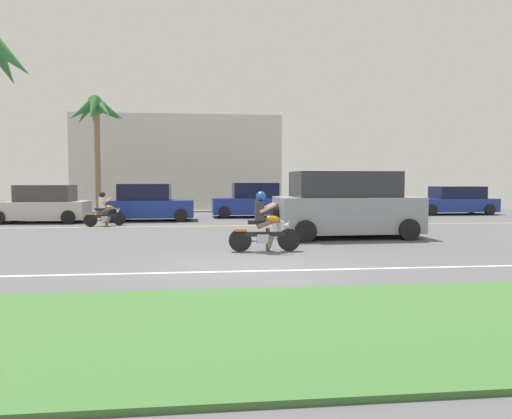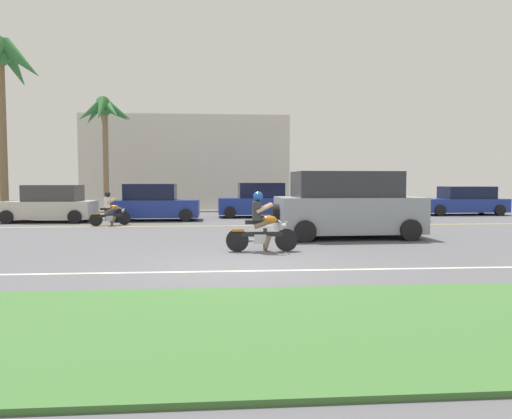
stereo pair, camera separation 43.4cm
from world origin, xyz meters
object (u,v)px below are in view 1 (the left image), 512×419
at_px(parked_car_1, 149,204).
at_px(suv_nearby, 345,206).
at_px(parked_car_2, 252,201).
at_px(parked_car_4, 454,201).
at_px(parked_car_0, 42,205).
at_px(motorcyclist_distant, 105,211).
at_px(palm_tree_0, 97,116).
at_px(parked_car_3, 363,203).
at_px(motorcyclist, 264,226).

bearing_deg(parked_car_1, suv_nearby, -44.92).
distance_m(parked_car_1, parked_car_2, 5.10).
relative_size(parked_car_2, parked_car_4, 0.86).
relative_size(parked_car_0, parked_car_1, 1.00).
height_order(parked_car_1, motorcyclist_distant, parked_car_1).
bearing_deg(palm_tree_0, parked_car_0, -106.06).
distance_m(parked_car_2, parked_car_4, 10.92).
height_order(parked_car_1, parked_car_4, parked_car_1).
xyz_separation_m(suv_nearby, motorcyclist_distant, (-8.33, 4.57, -0.42)).
bearing_deg(motorcyclist_distant, parked_car_4, 15.29).
distance_m(palm_tree_0, motorcyclist_distant, 8.11).
bearing_deg(parked_car_3, parked_car_0, 179.63).
distance_m(motorcyclist, suv_nearby, 3.98).
height_order(suv_nearby, parked_car_2, suv_nearby).
height_order(parked_car_2, palm_tree_0, palm_tree_0).
xyz_separation_m(parked_car_1, parked_car_2, (4.81, 1.70, 0.02)).
relative_size(parked_car_2, palm_tree_0, 0.62).
xyz_separation_m(parked_car_0, parked_car_2, (9.21, 2.12, 0.03)).
relative_size(parked_car_0, parked_car_3, 0.86).
bearing_deg(parked_car_2, parked_car_0, -167.04).
bearing_deg(palm_tree_0, parked_car_2, -17.23).
bearing_deg(motorcyclist, parked_car_0, 132.55).
bearing_deg(parked_car_0, parked_car_1, 5.44).
bearing_deg(parked_car_4, parked_car_1, -171.44).
xyz_separation_m(suv_nearby, parked_car_3, (2.79, 6.38, -0.21)).
distance_m(parked_car_4, motorcyclist_distant, 17.76).
xyz_separation_m(parked_car_3, parked_car_4, (6.00, 2.87, -0.08)).
bearing_deg(parked_car_3, suv_nearby, -113.65).
bearing_deg(palm_tree_0, parked_car_3, -20.03).
bearing_deg(parked_car_3, motorcyclist_distant, -170.77).
bearing_deg(parked_car_4, motorcyclist, -134.47).
height_order(parked_car_3, palm_tree_0, palm_tree_0).
distance_m(parked_car_0, palm_tree_0, 6.49).
xyz_separation_m(motorcyclist, parked_car_2, (0.82, 11.27, 0.14)).
bearing_deg(suv_nearby, palm_tree_0, 132.16).
height_order(parked_car_1, palm_tree_0, palm_tree_0).
height_order(suv_nearby, motorcyclist_distant, suv_nearby).
distance_m(motorcyclist, parked_car_2, 11.30).
relative_size(suv_nearby, parked_car_2, 1.21).
height_order(motorcyclist, parked_car_2, parked_car_2).
height_order(motorcyclist, suv_nearby, suv_nearby).
bearing_deg(suv_nearby, parked_car_1, 135.08).
bearing_deg(parked_car_3, parked_car_1, 176.99).
distance_m(parked_car_4, palm_tree_0, 19.40).
relative_size(suv_nearby, parked_car_4, 1.04).
bearing_deg(palm_tree_0, parked_car_4, -5.44).
xyz_separation_m(motorcyclist, parked_car_0, (-8.40, 9.15, 0.11)).
xyz_separation_m(parked_car_2, parked_car_3, (4.89, -2.21, 0.00)).
relative_size(palm_tree_0, motorcyclist_distant, 4.16).
distance_m(suv_nearby, motorcyclist_distant, 9.51).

